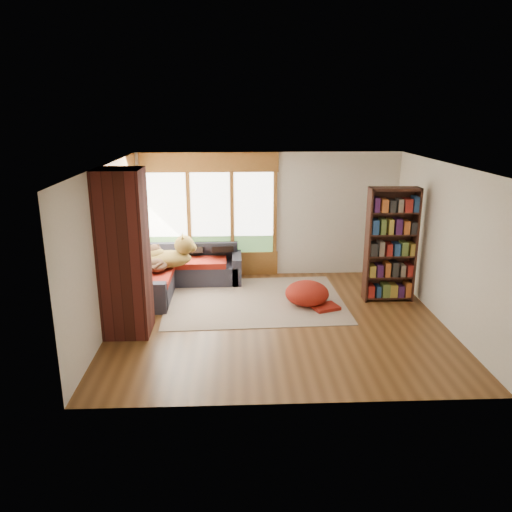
# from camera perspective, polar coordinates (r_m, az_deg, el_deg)

# --- Properties ---
(floor) EXTENTS (5.50, 5.50, 0.00)m
(floor) POSITION_cam_1_polar(r_m,az_deg,el_deg) (8.52, 2.42, -7.33)
(floor) COLOR #533117
(floor) RESTS_ON ground
(ceiling) EXTENTS (5.50, 5.50, 0.00)m
(ceiling) POSITION_cam_1_polar(r_m,az_deg,el_deg) (7.84, 2.65, 10.34)
(ceiling) COLOR white
(wall_back) EXTENTS (5.50, 0.04, 2.60)m
(wall_back) POSITION_cam_1_polar(r_m,az_deg,el_deg) (10.51, 1.36, 4.72)
(wall_back) COLOR silver
(wall_back) RESTS_ON ground
(wall_front) EXTENTS (5.50, 0.04, 2.60)m
(wall_front) POSITION_cam_1_polar(r_m,az_deg,el_deg) (5.72, 4.69, -5.47)
(wall_front) COLOR silver
(wall_front) RESTS_ON ground
(wall_left) EXTENTS (0.04, 5.00, 2.60)m
(wall_left) POSITION_cam_1_polar(r_m,az_deg,el_deg) (8.31, -16.72, 0.87)
(wall_left) COLOR silver
(wall_left) RESTS_ON ground
(wall_right) EXTENTS (0.04, 5.00, 2.60)m
(wall_right) POSITION_cam_1_polar(r_m,az_deg,el_deg) (8.76, 20.77, 1.27)
(wall_right) COLOR silver
(wall_right) RESTS_ON ground
(windows_back) EXTENTS (2.82, 0.10, 1.90)m
(windows_back) POSITION_cam_1_polar(r_m,az_deg,el_deg) (10.46, -5.22, 4.88)
(windows_back) COLOR brown
(windows_back) RESTS_ON wall_back
(windows_left) EXTENTS (0.10, 2.62, 1.90)m
(windows_left) POSITION_cam_1_polar(r_m,az_deg,el_deg) (9.42, -14.85, 3.12)
(windows_left) COLOR brown
(windows_left) RESTS_ON wall_left
(roller_blind) EXTENTS (0.03, 0.72, 0.90)m
(roller_blind) POSITION_cam_1_polar(r_m,az_deg,el_deg) (10.14, -13.89, 6.41)
(roller_blind) COLOR gray
(roller_blind) RESTS_ON wall_left
(brick_chimney) EXTENTS (0.70, 0.70, 2.60)m
(brick_chimney) POSITION_cam_1_polar(r_m,az_deg,el_deg) (7.90, -14.85, 0.23)
(brick_chimney) COLOR #471914
(brick_chimney) RESTS_ON ground
(sectional_sofa) EXTENTS (2.20, 2.20, 0.80)m
(sectional_sofa) POSITION_cam_1_polar(r_m,az_deg,el_deg) (10.04, -9.57, -1.95)
(sectional_sofa) COLOR #25242F
(sectional_sofa) RESTS_ON ground
(area_rug) EXTENTS (3.36, 2.62, 0.01)m
(area_rug) POSITION_cam_1_polar(r_m,az_deg,el_deg) (9.34, -0.22, -5.09)
(area_rug) COLOR beige
(area_rug) RESTS_ON ground
(bookshelf) EXTENTS (0.90, 0.30, 2.11)m
(bookshelf) POSITION_cam_1_polar(r_m,az_deg,el_deg) (9.40, 15.16, 1.20)
(bookshelf) COLOR #371A12
(bookshelf) RESTS_ON ground
(pouf) EXTENTS (0.89, 0.89, 0.43)m
(pouf) POSITION_cam_1_polar(r_m,az_deg,el_deg) (9.14, 5.85, -4.18)
(pouf) COLOR #9B1B0E
(pouf) RESTS_ON area_rug
(dog_tan) EXTENTS (1.03, 0.69, 0.54)m
(dog_tan) POSITION_cam_1_polar(r_m,az_deg,el_deg) (9.71, -9.69, 0.52)
(dog_tan) COLOR brown
(dog_tan) RESTS_ON sectional_sofa
(dog_brindle) EXTENTS (0.58, 0.78, 0.39)m
(dog_brindle) POSITION_cam_1_polar(r_m,az_deg,el_deg) (9.62, -11.42, -0.20)
(dog_brindle) COLOR #392215
(dog_brindle) RESTS_ON sectional_sofa
(throw_pillows) EXTENTS (1.98, 1.68, 0.45)m
(throw_pillows) POSITION_cam_1_polar(r_m,az_deg,el_deg) (9.96, -9.14, 0.67)
(throw_pillows) COLOR black
(throw_pillows) RESTS_ON sectional_sofa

